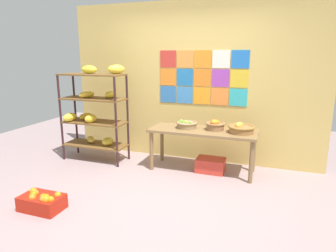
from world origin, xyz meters
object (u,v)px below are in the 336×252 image
(banana_shelf_unit, at_px, (94,109))
(display_table, at_px, (203,135))
(fruit_basket_left, at_px, (215,125))
(fruit_basket_right, at_px, (241,129))
(fruit_basket_centre, at_px, (187,124))
(produce_crate_under_table, at_px, (211,165))
(orange_crate_foreground, at_px, (42,201))

(banana_shelf_unit, xyz_separation_m, display_table, (1.85, 0.10, -0.32))
(banana_shelf_unit, relative_size, fruit_basket_left, 5.55)
(fruit_basket_right, height_order, fruit_basket_left, fruit_basket_left)
(fruit_basket_right, height_order, fruit_basket_centre, fruit_basket_right)
(banana_shelf_unit, height_order, fruit_basket_centre, banana_shelf_unit)
(fruit_basket_right, relative_size, produce_crate_under_table, 0.88)
(display_table, bearing_deg, fruit_basket_left, 19.85)
(orange_crate_foreground, bearing_deg, display_table, 51.32)
(banana_shelf_unit, distance_m, display_table, 1.88)
(display_table, bearing_deg, produce_crate_under_table, 0.58)
(fruit_basket_centre, bearing_deg, fruit_basket_left, 3.04)
(display_table, relative_size, produce_crate_under_table, 3.76)
(fruit_basket_left, height_order, orange_crate_foreground, fruit_basket_left)
(display_table, height_order, fruit_basket_left, fruit_basket_left)
(produce_crate_under_table, distance_m, orange_crate_foreground, 2.44)
(banana_shelf_unit, height_order, produce_crate_under_table, banana_shelf_unit)
(banana_shelf_unit, distance_m, fruit_basket_left, 2.04)
(fruit_basket_centre, height_order, orange_crate_foreground, fruit_basket_centre)
(banana_shelf_unit, xyz_separation_m, fruit_basket_right, (2.42, 0.12, -0.17))
(fruit_basket_right, relative_size, fruit_basket_centre, 1.17)
(fruit_basket_right, xyz_separation_m, produce_crate_under_table, (-0.43, -0.02, -0.62))
(display_table, bearing_deg, orange_crate_foreground, -128.68)
(display_table, distance_m, fruit_basket_right, 0.59)
(display_table, height_order, fruit_basket_right, fruit_basket_right)
(produce_crate_under_table, relative_size, orange_crate_foreground, 0.88)
(banana_shelf_unit, height_order, orange_crate_foreground, banana_shelf_unit)
(produce_crate_under_table, bearing_deg, fruit_basket_centre, 174.68)
(banana_shelf_unit, relative_size, orange_crate_foreground, 3.30)
(fruit_basket_right, bearing_deg, orange_crate_foreground, -137.61)
(fruit_basket_right, bearing_deg, display_table, -177.65)
(banana_shelf_unit, bearing_deg, display_table, 3.14)
(banana_shelf_unit, distance_m, orange_crate_foreground, 1.94)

